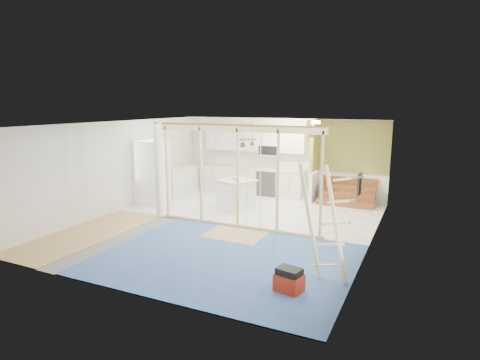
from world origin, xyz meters
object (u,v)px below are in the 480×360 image
at_px(fridge, 152,173).
at_px(island, 236,195).
at_px(toolbox, 289,281).
at_px(ladder, 326,223).

bearing_deg(fridge, island, 1.45).
relative_size(island, toolbox, 2.43).
bearing_deg(island, toolbox, -31.68).
distance_m(island, ladder, 5.09).
bearing_deg(island, fridge, -146.71).
xyz_separation_m(fridge, toolbox, (5.72, -3.86, -0.79)).
distance_m(fridge, island, 2.74).
distance_m(fridge, ladder, 6.91).
bearing_deg(island, ladder, -23.26).
height_order(island, toolbox, island).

